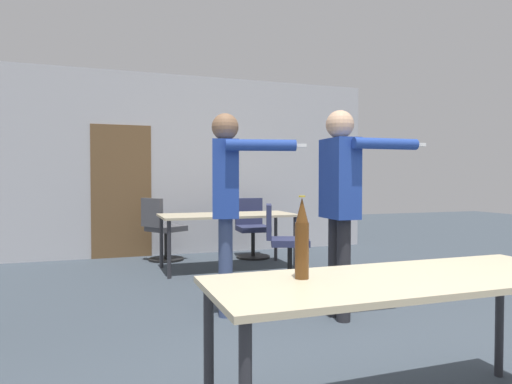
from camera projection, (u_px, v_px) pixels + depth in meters
The scene contains 9 objects.
back_wall at pixel (190, 166), 7.43m from camera, with size 6.19×0.12×2.89m.
conference_table_near at pixel (406, 291), 2.22m from camera, with size 1.95×0.70×0.74m.
conference_table_far at pixel (228, 219), 6.15m from camera, with size 1.80×0.82×0.74m.
person_left_plaid at pixel (227, 192), 4.08m from camera, with size 0.77×0.73×1.80m.
person_far_watching at pixel (341, 191), 3.94m from camera, with size 0.80×0.59×1.81m.
office_chair_side_rolled at pixel (252, 230), 7.09m from camera, with size 0.52×0.56×0.91m.
office_chair_mid_tucked at pixel (284, 244), 5.61m from camera, with size 0.64×0.60×0.90m.
office_chair_near_pushed at pixel (162, 231), 6.75m from camera, with size 0.68×0.65×0.94m.
beer_bottle at pixel (302, 240), 2.17m from camera, with size 0.07×0.07×0.40m.
Camera 1 is at (-1.45, -1.50, 1.22)m, focal length 32.00 mm.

